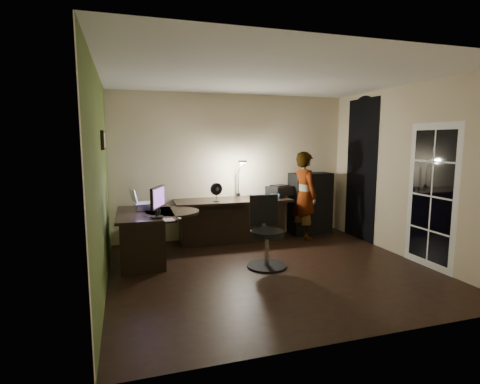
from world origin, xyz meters
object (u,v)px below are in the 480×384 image
object	(u,v)px
desk_right	(233,221)
cabinet	(310,203)
desk_left	(146,237)
person	(304,195)
monitor	(156,206)
office_chair	(267,233)

from	to	relation	value
desk_right	cabinet	bearing A→B (deg)	6.52
desk_left	person	xyz separation A→B (m)	(2.95, 0.56, 0.44)
desk_left	monitor	distance (m)	0.74
cabinet	desk_right	bearing A→B (deg)	-177.95
desk_left	person	size ratio (longest dim) A/B	0.81
desk_left	desk_right	world-z (taller)	desk_right
office_chair	person	world-z (taller)	person
cabinet	office_chair	bearing A→B (deg)	-136.76
office_chair	desk_right	bearing A→B (deg)	101.38
cabinet	monitor	xyz separation A→B (m)	(-3.10, -1.33, 0.33)
desk_right	person	size ratio (longest dim) A/B	1.28
desk_left	monitor	bearing A→B (deg)	-72.27
cabinet	desk_left	bearing A→B (deg)	-168.14
person	monitor	bearing A→B (deg)	99.17
desk_right	office_chair	world-z (taller)	office_chair
monitor	person	distance (m)	2.99
cabinet	monitor	world-z (taller)	cabinet
desk_left	cabinet	bearing A→B (deg)	16.37
desk_right	cabinet	size ratio (longest dim) A/B	1.73
desk_right	cabinet	world-z (taller)	cabinet
office_chair	person	distance (m)	1.86
desk_right	office_chair	distance (m)	1.49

